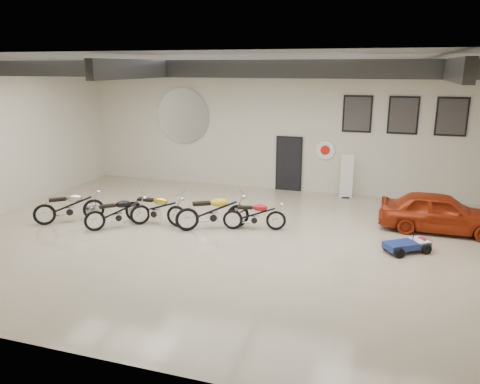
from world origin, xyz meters
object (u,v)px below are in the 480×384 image
(banner_stand, at_px, (347,176))
(vintage_car, at_px, (440,212))
(go_kart, at_px, (411,242))
(motorcycle_silver, at_px, (69,206))
(motorcycle_red, at_px, (254,214))
(motorcycle_black, at_px, (118,212))
(motorcycle_gold, at_px, (155,208))
(motorcycle_yellow, at_px, (213,211))

(banner_stand, height_order, vintage_car, banner_stand)
(go_kart, bearing_deg, motorcycle_silver, 148.76)
(go_kart, distance_m, vintage_car, 2.15)
(motorcycle_red, bearing_deg, go_kart, -19.19)
(motorcycle_black, distance_m, motorcycle_gold, 1.14)
(go_kart, bearing_deg, vintage_car, 31.24)
(motorcycle_silver, height_order, motorcycle_yellow, motorcycle_yellow)
(motorcycle_red, distance_m, vintage_car, 5.53)
(motorcycle_silver, relative_size, vintage_car, 0.60)
(banner_stand, bearing_deg, motorcycle_black, -151.78)
(motorcycle_silver, distance_m, motorcycle_black, 1.74)
(banner_stand, bearing_deg, motorcycle_red, -130.36)
(motorcycle_black, distance_m, vintage_car, 9.70)
(motorcycle_red, xyz_separation_m, go_kart, (4.46, -0.39, -0.22))
(banner_stand, height_order, motorcycle_gold, banner_stand)
(motorcycle_black, relative_size, motorcycle_yellow, 0.88)
(go_kart, bearing_deg, motorcycle_yellow, 144.02)
(motorcycle_red, bearing_deg, motorcycle_yellow, -179.41)
(motorcycle_gold, distance_m, go_kart, 7.53)
(motorcycle_silver, height_order, motorcycle_black, motorcycle_silver)
(banner_stand, height_order, motorcycle_black, banner_stand)
(motorcycle_gold, relative_size, motorcycle_yellow, 0.94)
(go_kart, bearing_deg, motorcycle_red, 139.71)
(motorcycle_red, bearing_deg, vintage_car, 2.24)
(banner_stand, distance_m, go_kart, 5.34)
(motorcycle_gold, bearing_deg, motorcycle_red, 8.70)
(motorcycle_black, relative_size, go_kart, 1.32)
(motorcycle_yellow, relative_size, motorcycle_red, 1.19)
(banner_stand, relative_size, motorcycle_silver, 0.82)
(vintage_car, bearing_deg, motorcycle_yellow, 106.66)
(motorcycle_silver, bearing_deg, go_kart, -35.44)
(motorcycle_silver, bearing_deg, motorcycle_black, -39.13)
(motorcycle_silver, height_order, vintage_car, vintage_car)
(go_kart, bearing_deg, motorcycle_gold, 145.31)
(motorcycle_black, height_order, motorcycle_red, motorcycle_black)
(motorcycle_red, bearing_deg, banner_stand, 48.59)
(motorcycle_yellow, relative_size, go_kart, 1.49)
(motorcycle_black, height_order, motorcycle_yellow, motorcycle_yellow)
(motorcycle_gold, xyz_separation_m, go_kart, (7.53, 0.09, -0.27))
(banner_stand, xyz_separation_m, go_kart, (2.17, -4.84, -0.59))
(motorcycle_black, height_order, go_kart, motorcycle_black)
(vintage_car, bearing_deg, motorcycle_black, 106.50)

